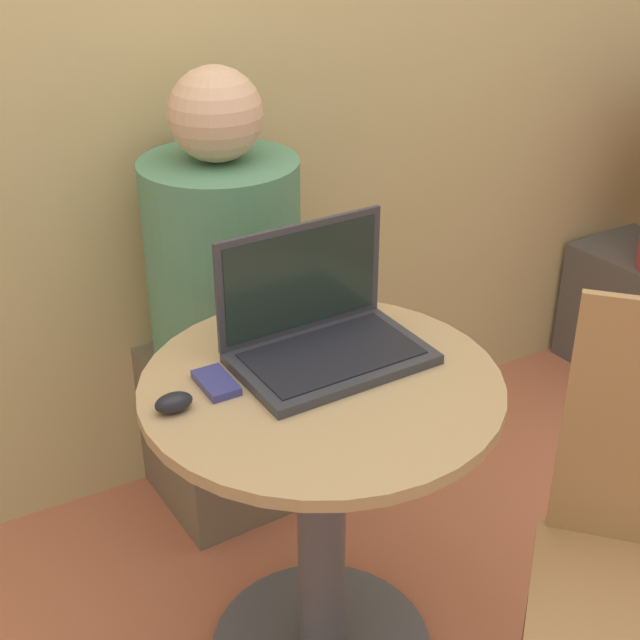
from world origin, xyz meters
The scene contains 5 objects.
round_table centered at (0.00, 0.00, 0.46)m, with size 0.69×0.69×0.72m.
laptop centered at (0.05, 0.09, 0.78)m, with size 0.38×0.26×0.25m.
cell_phone centered at (-0.18, 0.08, 0.73)m, with size 0.06×0.11×0.02m.
computer_mouse centered at (-0.28, 0.04, 0.74)m, with size 0.07×0.04×0.04m.
person_seated centered at (0.04, 0.63, 0.49)m, with size 0.39×0.59×1.19m.
Camera 1 is at (-0.68, -1.24, 1.62)m, focal length 50.00 mm.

